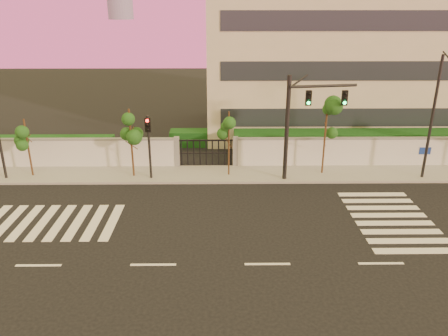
{
  "coord_description": "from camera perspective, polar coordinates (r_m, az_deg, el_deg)",
  "views": [
    {
      "loc": [
        -2.07,
        -16.32,
        10.77
      ],
      "look_at": [
        -1.84,
        6.0,
        2.23
      ],
      "focal_mm": 35.0,
      "sensor_mm": 36.0,
      "label": 1
    }
  ],
  "objects": [
    {
      "name": "traffic_signal_main",
      "position": [
        27.11,
        10.09,
        6.7
      ],
      "size": [
        4.24,
        0.77,
        6.72
      ],
      "rotation": [
        0.0,
        0.0,
        0.14
      ],
      "color": "black",
      "rests_on": "ground"
    },
    {
      "name": "street_tree_b",
      "position": [
        30.34,
        -24.38,
        3.97
      ],
      "size": [
        1.43,
        1.14,
        3.91
      ],
      "color": "#382314",
      "rests_on": "ground"
    },
    {
      "name": "hedge_row",
      "position": [
        32.77,
        5.11,
        3.17
      ],
      "size": [
        41.0,
        4.25,
        1.8
      ],
      "color": "black",
      "rests_on": "ground"
    },
    {
      "name": "traffic_signal_secondary",
      "position": [
        27.64,
        -9.8,
        3.64
      ],
      "size": [
        0.33,
        0.33,
        4.25
      ],
      "rotation": [
        0.0,
        0.0,
        0.22
      ],
      "color": "black",
      "rests_on": "ground"
    },
    {
      "name": "institutional_building",
      "position": [
        40.14,
        15.87,
        13.57
      ],
      "size": [
        24.4,
        12.4,
        12.25
      ],
      "color": "#BAB69E",
      "rests_on": "ground"
    },
    {
      "name": "sidewalk",
      "position": [
        28.95,
        3.55,
        -0.79
      ],
      "size": [
        60.0,
        3.0,
        0.15
      ],
      "primitive_type": "cube",
      "color": "gray",
      "rests_on": "ground"
    },
    {
      "name": "streetlight_east",
      "position": [
        29.66,
        25.79,
        6.57
      ],
      "size": [
        0.49,
        1.99,
        8.25
      ],
      "color": "black",
      "rests_on": "ground"
    },
    {
      "name": "road_markings",
      "position": [
        22.78,
        0.72,
        -7.25
      ],
      "size": [
        57.0,
        7.62,
        0.02
      ],
      "color": "silver",
      "rests_on": "ground"
    },
    {
      "name": "street_tree_c",
      "position": [
        28.06,
        -12.1,
        5.17
      ],
      "size": [
        1.52,
        1.21,
        4.58
      ],
      "color": "#382314",
      "rests_on": "ground"
    },
    {
      "name": "street_tree_e",
      "position": [
        28.57,
        13.26,
        6.19
      ],
      "size": [
        1.43,
        1.14,
        5.12
      ],
      "color": "#382314",
      "rests_on": "ground"
    },
    {
      "name": "street_tree_d",
      "position": [
        27.66,
        0.68,
        5.06
      ],
      "size": [
        1.31,
        1.04,
        4.35
      ],
      "color": "#382314",
      "rests_on": "ground"
    },
    {
      "name": "ground",
      "position": [
        19.66,
        5.69,
        -12.4
      ],
      "size": [
        120.0,
        120.0,
        0.0
      ],
      "primitive_type": "plane",
      "color": "black",
      "rests_on": "ground"
    },
    {
      "name": "perimeter_wall",
      "position": [
        30.01,
        3.59,
        2.04
      ],
      "size": [
        60.0,
        0.36,
        2.2
      ],
      "color": "silver",
      "rests_on": "ground"
    }
  ]
}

